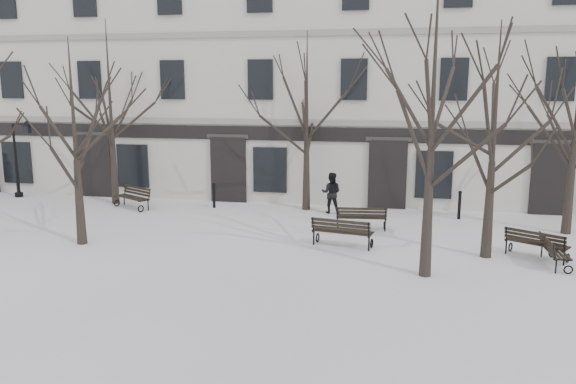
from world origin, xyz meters
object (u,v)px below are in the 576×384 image
(tree_2, at_px, (434,85))
(tree_3, at_px, (495,113))
(bench_3, at_px, (133,197))
(bench_4, at_px, (361,217))
(bench_5, at_px, (553,250))
(lamp_post, at_px, (20,153))
(bench_2, at_px, (536,243))
(bench_1, at_px, (342,231))
(tree_1, at_px, (73,117))

(tree_2, bearing_deg, tree_3, 47.97)
(bench_3, bearing_deg, bench_4, 18.61)
(bench_5, bearing_deg, lamp_post, 73.58)
(bench_2, height_order, bench_4, bench_4)
(bench_1, height_order, lamp_post, lamp_post)
(bench_4, height_order, lamp_post, lamp_post)
(tree_3, bearing_deg, bench_1, 177.24)
(tree_1, distance_m, bench_4, 10.31)
(tree_1, xyz_separation_m, bench_1, (8.50, 1.24, -3.63))
(tree_2, bearing_deg, bench_5, 24.04)
(tree_3, relative_size, bench_5, 4.27)
(tree_3, xyz_separation_m, bench_1, (-4.43, 0.21, -3.84))
(bench_3, distance_m, bench_5, 16.25)
(bench_2, xyz_separation_m, bench_5, (0.33, -0.58, -0.05))
(bench_2, bearing_deg, bench_1, 30.59)
(bench_4, bearing_deg, bench_1, 72.72)
(tree_3, xyz_separation_m, bench_5, (1.79, -0.47, -3.93))
(bench_5, bearing_deg, bench_3, 72.02)
(tree_1, height_order, bench_5, tree_1)
(bench_4, bearing_deg, bench_2, 150.49)
(bench_4, bearing_deg, lamp_post, -16.76)
(bench_1, relative_size, bench_5, 1.24)
(tree_3, bearing_deg, bench_5, -14.63)
(tree_2, relative_size, bench_2, 4.50)
(tree_1, relative_size, lamp_post, 1.87)
(tree_1, xyz_separation_m, tree_3, (12.93, 1.03, 0.21))
(tree_2, distance_m, bench_3, 14.26)
(tree_2, distance_m, bench_1, 5.77)
(bench_3, bearing_deg, bench_1, 5.36)
(bench_2, bearing_deg, tree_3, 35.93)
(bench_5, height_order, lamp_post, lamp_post)
(bench_4, distance_m, lamp_post, 16.34)
(lamp_post, bearing_deg, bench_2, -14.48)
(tree_3, distance_m, bench_2, 4.15)
(bench_2, relative_size, lamp_post, 0.52)
(bench_5, xyz_separation_m, lamp_post, (-21.70, 6.10, 1.62))
(tree_1, height_order, lamp_post, tree_1)
(bench_1, height_order, bench_2, bench_1)
(bench_2, bearing_deg, bench_3, 15.98)
(tree_2, relative_size, lamp_post, 2.32)
(tree_3, xyz_separation_m, bench_2, (1.45, 0.11, -3.88))
(tree_2, xyz_separation_m, tree_3, (1.90, 2.11, -0.79))
(tree_1, distance_m, bench_3, 6.55)
(bench_4, distance_m, bench_5, 6.46)
(tree_1, xyz_separation_m, bench_4, (8.97, 3.53, -3.67))
(bench_3, relative_size, lamp_post, 0.53)
(bench_3, height_order, bench_4, bench_3)
(bench_1, distance_m, bench_2, 5.88)
(bench_1, xyz_separation_m, lamp_post, (-15.49, 5.42, 1.53))
(tree_2, height_order, tree_3, tree_2)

